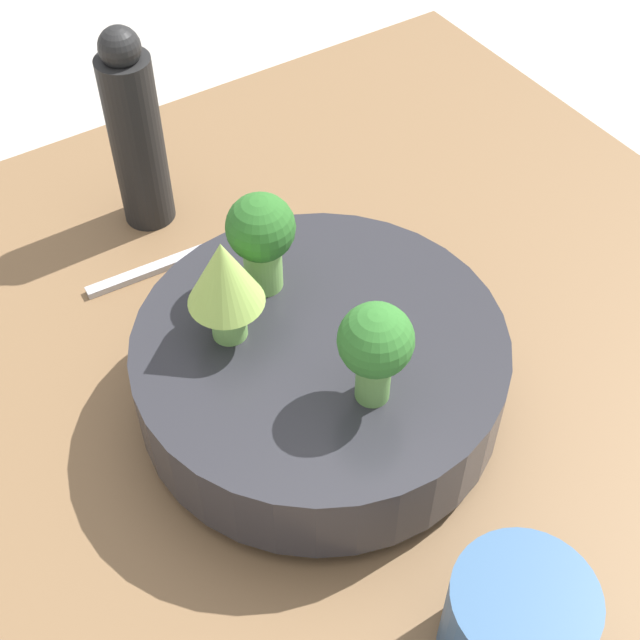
% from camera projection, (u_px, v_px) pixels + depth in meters
% --- Properties ---
extents(ground_plane, '(6.00, 6.00, 0.00)m').
position_uv_depth(ground_plane, '(289.00, 407.00, 0.71)').
color(ground_plane, '#ADA89E').
extents(table, '(0.85, 0.74, 0.04)m').
position_uv_depth(table, '(288.00, 392.00, 0.69)').
color(table, brown).
rests_on(table, ground_plane).
extents(bowl, '(0.26, 0.26, 0.08)m').
position_uv_depth(bowl, '(320.00, 370.00, 0.63)').
color(bowl, '#28282D').
rests_on(bowl, table).
extents(romanesco_piece_near, '(0.05, 0.05, 0.08)m').
position_uv_depth(romanesco_piece_near, '(221.00, 276.00, 0.57)').
color(romanesco_piece_near, '#7AB256').
rests_on(romanesco_piece_near, bowl).
extents(broccoli_floret_front, '(0.05, 0.05, 0.08)m').
position_uv_depth(broccoli_floret_front, '(256.00, 237.00, 0.60)').
color(broccoli_floret_front, '#7AB256').
rests_on(broccoli_floret_front, bowl).
extents(broccoli_floret_back, '(0.05, 0.05, 0.08)m').
position_uv_depth(broccoli_floret_back, '(375.00, 346.00, 0.54)').
color(broccoli_floret_back, '#609347').
rests_on(broccoli_floret_back, bowl).
extents(cup, '(0.08, 0.08, 0.08)m').
position_uv_depth(cup, '(520.00, 622.00, 0.51)').
color(cup, '#33567F').
rests_on(cup, table).
extents(pepper_mill, '(0.04, 0.04, 0.19)m').
position_uv_depth(pepper_mill, '(136.00, 134.00, 0.74)').
color(pepper_mill, black).
rests_on(pepper_mill, table).
extents(fork, '(0.19, 0.02, 0.01)m').
position_uv_depth(fork, '(189.00, 256.00, 0.76)').
color(fork, '#B2B2B7').
rests_on(fork, table).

